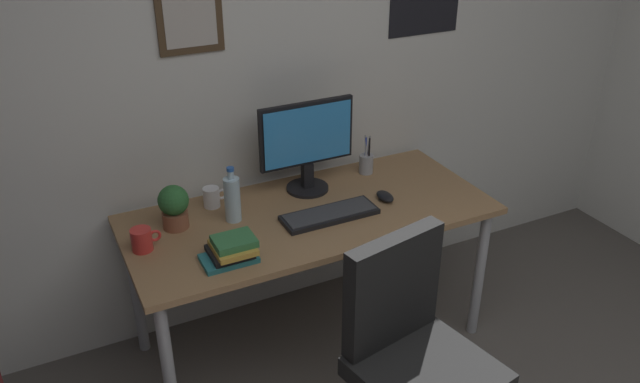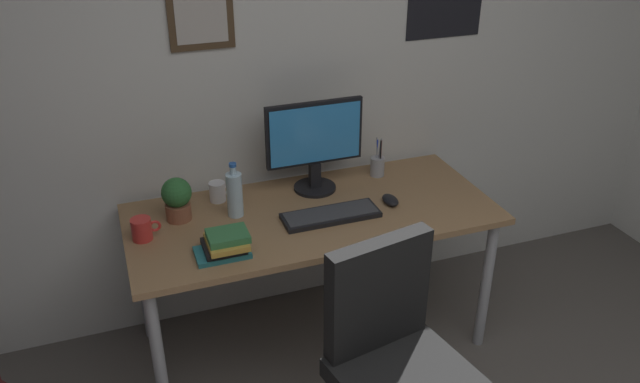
{
  "view_description": "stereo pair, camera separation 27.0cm",
  "coord_description": "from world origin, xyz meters",
  "px_view_note": "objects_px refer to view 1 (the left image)",
  "views": [
    {
      "loc": [
        -1.15,
        -0.54,
        2.14
      ],
      "look_at": [
        -0.09,
        1.61,
        0.88
      ],
      "focal_mm": 35.97,
      "sensor_mm": 36.0,
      "label": 1
    },
    {
      "loc": [
        -0.9,
        -0.64,
        2.14
      ],
      "look_at": [
        -0.09,
        1.61,
        0.88
      ],
      "focal_mm": 35.97,
      "sensor_mm": 36.0,
      "label": 2
    }
  ],
  "objects_px": {
    "computer_mouse": "(385,196)",
    "potted_plant": "(174,206)",
    "coffee_mug_far": "(212,197)",
    "water_bottle": "(232,198)",
    "coffee_mug_near": "(142,240)",
    "office_chair": "(412,349)",
    "pen_cup": "(366,163)",
    "monitor": "(307,143)",
    "book_stack_left": "(232,250)",
    "keyboard": "(330,214)"
  },
  "relations": [
    {
      "from": "water_bottle",
      "to": "computer_mouse",
      "type": "bearing_deg",
      "value": -11.21
    },
    {
      "from": "monitor",
      "to": "book_stack_left",
      "type": "bearing_deg",
      "value": -141.81
    },
    {
      "from": "water_bottle",
      "to": "potted_plant",
      "type": "bearing_deg",
      "value": 168.25
    },
    {
      "from": "coffee_mug_far",
      "to": "computer_mouse",
      "type": "bearing_deg",
      "value": -21.98
    },
    {
      "from": "computer_mouse",
      "to": "potted_plant",
      "type": "height_order",
      "value": "potted_plant"
    },
    {
      "from": "water_bottle",
      "to": "pen_cup",
      "type": "xyz_separation_m",
      "value": [
        0.75,
        0.15,
        -0.05
      ]
    },
    {
      "from": "computer_mouse",
      "to": "coffee_mug_far",
      "type": "height_order",
      "value": "coffee_mug_far"
    },
    {
      "from": "book_stack_left",
      "to": "potted_plant",
      "type": "bearing_deg",
      "value": 111.31
    },
    {
      "from": "potted_plant",
      "to": "coffee_mug_far",
      "type": "bearing_deg",
      "value": 28.8
    },
    {
      "from": "potted_plant",
      "to": "office_chair",
      "type": "bearing_deg",
      "value": -55.54
    },
    {
      "from": "monitor",
      "to": "book_stack_left",
      "type": "xyz_separation_m",
      "value": [
        -0.52,
        -0.41,
        -0.2
      ]
    },
    {
      "from": "office_chair",
      "to": "computer_mouse",
      "type": "xyz_separation_m",
      "value": [
        0.31,
        0.72,
        0.22
      ]
    },
    {
      "from": "coffee_mug_near",
      "to": "coffee_mug_far",
      "type": "height_order",
      "value": "coffee_mug_near"
    },
    {
      "from": "pen_cup",
      "to": "book_stack_left",
      "type": "height_order",
      "value": "pen_cup"
    },
    {
      "from": "computer_mouse",
      "to": "coffee_mug_far",
      "type": "distance_m",
      "value": 0.79
    },
    {
      "from": "coffee_mug_far",
      "to": "potted_plant",
      "type": "distance_m",
      "value": 0.23
    },
    {
      "from": "keyboard",
      "to": "coffee_mug_near",
      "type": "bearing_deg",
      "value": 173.04
    },
    {
      "from": "coffee_mug_near",
      "to": "potted_plant",
      "type": "relative_size",
      "value": 0.63
    },
    {
      "from": "keyboard",
      "to": "computer_mouse",
      "type": "xyz_separation_m",
      "value": [
        0.3,
        0.03,
        0.01
      ]
    },
    {
      "from": "office_chair",
      "to": "book_stack_left",
      "type": "height_order",
      "value": "office_chair"
    },
    {
      "from": "office_chair",
      "to": "coffee_mug_near",
      "type": "distance_m",
      "value": 1.14
    },
    {
      "from": "coffee_mug_near",
      "to": "pen_cup",
      "type": "bearing_deg",
      "value": 10.65
    },
    {
      "from": "computer_mouse",
      "to": "coffee_mug_far",
      "type": "xyz_separation_m",
      "value": [
        -0.73,
        0.29,
        0.03
      ]
    },
    {
      "from": "office_chair",
      "to": "water_bottle",
      "type": "bearing_deg",
      "value": 113.92
    },
    {
      "from": "coffee_mug_far",
      "to": "pen_cup",
      "type": "relative_size",
      "value": 0.56
    },
    {
      "from": "coffee_mug_far",
      "to": "book_stack_left",
      "type": "distance_m",
      "value": 0.45
    },
    {
      "from": "monitor",
      "to": "potted_plant",
      "type": "height_order",
      "value": "monitor"
    },
    {
      "from": "monitor",
      "to": "keyboard",
      "type": "distance_m",
      "value": 0.36
    },
    {
      "from": "water_bottle",
      "to": "pen_cup",
      "type": "relative_size",
      "value": 1.26
    },
    {
      "from": "computer_mouse",
      "to": "pen_cup",
      "type": "xyz_separation_m",
      "value": [
        0.06,
        0.29,
        0.04
      ]
    },
    {
      "from": "office_chair",
      "to": "keyboard",
      "type": "distance_m",
      "value": 0.72
    },
    {
      "from": "coffee_mug_far",
      "to": "potted_plant",
      "type": "xyz_separation_m",
      "value": [
        -0.2,
        -0.11,
        0.06
      ]
    },
    {
      "from": "computer_mouse",
      "to": "potted_plant",
      "type": "relative_size",
      "value": 0.56
    },
    {
      "from": "computer_mouse",
      "to": "coffee_mug_near",
      "type": "bearing_deg",
      "value": 176.33
    },
    {
      "from": "keyboard",
      "to": "coffee_mug_far",
      "type": "relative_size",
      "value": 3.83
    },
    {
      "from": "office_chair",
      "to": "computer_mouse",
      "type": "height_order",
      "value": "office_chair"
    },
    {
      "from": "computer_mouse",
      "to": "potted_plant",
      "type": "distance_m",
      "value": 0.95
    },
    {
      "from": "office_chair",
      "to": "pen_cup",
      "type": "distance_m",
      "value": 1.1
    },
    {
      "from": "water_bottle",
      "to": "potted_plant",
      "type": "xyz_separation_m",
      "value": [
        -0.24,
        0.05,
        -0.0
      ]
    },
    {
      "from": "office_chair",
      "to": "potted_plant",
      "type": "height_order",
      "value": "office_chair"
    },
    {
      "from": "water_bottle",
      "to": "pen_cup",
      "type": "bearing_deg",
      "value": 11.43
    },
    {
      "from": "water_bottle",
      "to": "potted_plant",
      "type": "height_order",
      "value": "water_bottle"
    },
    {
      "from": "coffee_mug_far",
      "to": "book_stack_left",
      "type": "bearing_deg",
      "value": -98.23
    },
    {
      "from": "pen_cup",
      "to": "book_stack_left",
      "type": "distance_m",
      "value": 0.97
    },
    {
      "from": "computer_mouse",
      "to": "water_bottle",
      "type": "xyz_separation_m",
      "value": [
        -0.69,
        0.14,
        0.09
      ]
    },
    {
      "from": "water_bottle",
      "to": "coffee_mug_far",
      "type": "relative_size",
      "value": 2.25
    },
    {
      "from": "water_bottle",
      "to": "coffee_mug_near",
      "type": "height_order",
      "value": "water_bottle"
    },
    {
      "from": "water_bottle",
      "to": "keyboard",
      "type": "bearing_deg",
      "value": -22.85
    },
    {
      "from": "coffee_mug_near",
      "to": "potted_plant",
      "type": "bearing_deg",
      "value": 35.15
    },
    {
      "from": "coffee_mug_far",
      "to": "monitor",
      "type": "bearing_deg",
      "value": -4.9
    }
  ]
}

